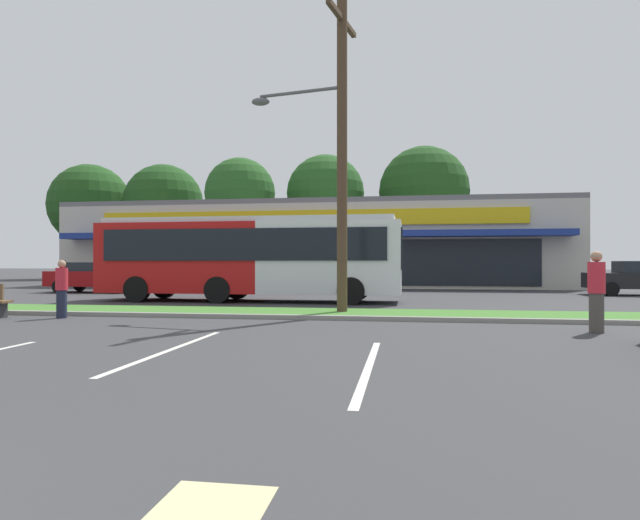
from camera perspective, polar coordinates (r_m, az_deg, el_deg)
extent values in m
cube|color=#427A2D|center=(16.23, -6.58, -5.43)|extent=(56.00, 2.20, 0.12)
cube|color=gray|center=(15.07, -7.83, -5.84)|extent=(56.00, 0.24, 0.12)
cube|color=silver|center=(10.01, -15.32, -9.01)|extent=(0.12, 4.80, 0.01)
cube|color=silver|center=(8.17, 5.08, -11.01)|extent=(0.12, 4.80, 0.01)
cube|color=#BCB7AD|center=(37.67, -0.09, 1.28)|extent=(31.67, 11.02, 5.05)
cube|color=black|center=(32.18, -1.64, -0.26)|extent=(26.60, 0.08, 2.63)
cube|color=navy|center=(31.58, -1.86, 2.67)|extent=(29.77, 1.40, 0.35)
cube|color=gold|center=(32.25, -1.65, 4.41)|extent=(25.34, 0.16, 0.91)
cube|color=slate|center=(37.83, -0.09, 5.33)|extent=(31.67, 11.02, 0.30)
cylinder|color=#473323|center=(55.17, -22.84, 0.30)|extent=(0.44, 0.44, 4.06)
sphere|color=#1E4719|center=(55.42, -22.83, 5.32)|extent=(7.51, 7.51, 7.51)
cylinder|color=#473323|center=(51.77, -15.98, 0.40)|extent=(0.44, 0.44, 4.19)
sphere|color=#1E4719|center=(52.04, -15.97, 5.66)|extent=(7.13, 7.13, 7.13)
cylinder|color=#473323|center=(45.84, -8.35, 1.03)|extent=(0.44, 0.44, 5.08)
sphere|color=#23511E|center=(46.18, -8.34, 6.91)|extent=(5.84, 5.84, 5.84)
cylinder|color=#473323|center=(47.07, 0.57, 0.91)|extent=(0.44, 0.44, 4.95)
sphere|color=#23511E|center=(47.43, 0.57, 6.94)|extent=(6.67, 6.67, 6.67)
cylinder|color=#473323|center=(47.74, 10.79, 0.76)|extent=(0.44, 0.44, 4.72)
sphere|color=#1E4719|center=(48.12, 10.79, 7.03)|extent=(7.72, 7.72, 7.72)
cylinder|color=#4C3826|center=(15.98, 2.31, 10.68)|extent=(0.30, 0.30, 9.12)
cube|color=#4C3826|center=(17.18, 2.31, 23.76)|extent=(0.61, 2.38, 0.14)
cylinder|color=#59595B|center=(16.91, -2.07, 17.08)|extent=(2.57, 0.61, 0.10)
ellipsoid|color=#59595B|center=(17.38, -6.20, 16.08)|extent=(0.56, 0.32, 0.24)
cube|color=#B71414|center=(22.44, -13.81, 0.20)|extent=(6.47, 2.59, 2.70)
cube|color=silver|center=(20.85, 1.19, 0.23)|extent=(5.30, 2.58, 2.70)
cube|color=silver|center=(21.60, -7.34, 4.06)|extent=(11.28, 2.37, 0.20)
cube|color=black|center=(20.30, -8.39, 1.62)|extent=(10.79, 0.13, 1.19)
cube|color=black|center=(20.65, 8.54, 1.14)|extent=(0.07, 2.17, 1.51)
cylinder|color=black|center=(21.93, 3.90, -2.93)|extent=(1.00, 0.31, 1.00)
cylinder|color=black|center=(19.60, 3.25, -3.25)|extent=(1.00, 0.31, 1.00)
cylinder|color=black|center=(22.95, -8.61, -2.81)|extent=(1.00, 0.31, 1.00)
cylinder|color=black|center=(20.73, -10.61, -3.08)|extent=(1.00, 0.31, 1.00)
cylinder|color=black|center=(24.13, -15.93, -2.67)|extent=(1.00, 0.31, 1.00)
cylinder|color=black|center=(22.03, -18.53, -2.91)|extent=(1.00, 0.31, 1.00)
cube|color=#333338|center=(17.37, -30.23, -4.52)|extent=(0.08, 0.36, 0.45)
cube|color=black|center=(29.24, 29.92, -1.87)|extent=(4.14, 1.80, 0.72)
cube|color=black|center=(29.31, 30.30, -0.63)|extent=(1.86, 1.58, 0.55)
cylinder|color=black|center=(28.02, 28.10, -2.68)|extent=(0.64, 0.22, 0.64)
cylinder|color=black|center=(29.63, 27.01, -2.55)|extent=(0.64, 0.22, 0.64)
cube|color=maroon|center=(30.09, -22.34, -1.80)|extent=(4.65, 1.87, 0.76)
cube|color=black|center=(30.20, -22.72, -0.65)|extent=(2.09, 1.64, 0.45)
cylinder|color=black|center=(30.16, -19.12, -2.52)|extent=(0.64, 0.22, 0.64)
cylinder|color=black|center=(28.61, -20.79, -2.65)|extent=(0.64, 0.22, 0.64)
cylinder|color=black|center=(31.61, -23.74, -2.41)|extent=(0.64, 0.22, 0.64)
cylinder|color=black|center=(30.14, -25.56, -2.51)|extent=(0.64, 0.22, 0.64)
cylinder|color=#1E2338|center=(16.60, -25.32, -4.17)|extent=(0.27, 0.27, 0.77)
cylinder|color=red|center=(16.56, -25.31, -1.80)|extent=(0.32, 0.32, 0.61)
sphere|color=tan|center=(16.56, -25.31, -0.38)|extent=(0.21, 0.21, 0.21)
cylinder|color=#47423D|center=(13.34, 26.86, -4.95)|extent=(0.30, 0.30, 0.86)
cylinder|color=red|center=(13.30, 26.85, -1.64)|extent=(0.36, 0.36, 0.68)
sphere|color=tan|center=(13.30, 26.85, 0.33)|extent=(0.24, 0.24, 0.24)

